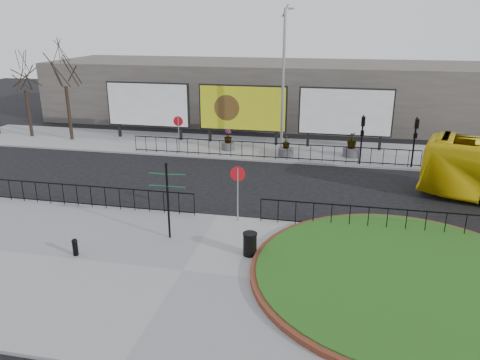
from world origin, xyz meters
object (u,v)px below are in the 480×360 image
(billboard_mid, at_px, (243,108))
(litter_bin, at_px, (250,244))
(planter_b, at_px, (286,149))
(fingerpost_sign, at_px, (168,193))
(planter_a, at_px, (228,142))
(planter_c, at_px, (351,148))
(lamp_post, at_px, (283,80))
(bollard, at_px, (75,246))

(billboard_mid, distance_m, litter_bin, 16.89)
(planter_b, bearing_deg, fingerpost_sign, -104.13)
(litter_bin, relative_size, planter_a, 0.63)
(billboard_mid, distance_m, planter_a, 2.85)
(billboard_mid, bearing_deg, planter_c, -14.73)
(planter_a, height_order, planter_b, planter_a)
(lamp_post, bearing_deg, planter_a, -180.00)
(bollard, bearing_deg, billboard_mid, 81.17)
(fingerpost_sign, xyz_separation_m, litter_bin, (3.44, -0.81, -1.45))
(lamp_post, distance_m, planter_b, 4.33)
(billboard_mid, relative_size, bollard, 9.20)
(planter_a, xyz_separation_m, planter_b, (4.00, -0.74, -0.06))
(billboard_mid, xyz_separation_m, planter_a, (-0.60, -1.97, -1.97))
(litter_bin, xyz_separation_m, planter_a, (-4.20, 14.40, 0.06))
(billboard_mid, relative_size, planter_c, 3.89)
(billboard_mid, xyz_separation_m, litter_bin, (3.60, -16.37, -2.03))
(billboard_mid, xyz_separation_m, fingerpost_sign, (0.16, -15.56, -0.58))
(litter_bin, bearing_deg, lamp_post, 92.36)
(bollard, distance_m, litter_bin, 6.49)
(billboard_mid, xyz_separation_m, planter_c, (7.50, -1.97, -1.91))
(litter_bin, relative_size, planter_c, 0.56)
(billboard_mid, height_order, planter_a, billboard_mid)
(planter_a, bearing_deg, bollard, -97.78)
(fingerpost_sign, relative_size, planter_b, 2.30)
(fingerpost_sign, xyz_separation_m, planter_c, (7.34, 13.59, -1.33))
(lamp_post, relative_size, bollard, 13.70)
(fingerpost_sign, distance_m, litter_bin, 3.82)
(billboard_mid, xyz_separation_m, planter_b, (3.40, -2.71, -2.02))
(planter_c, bearing_deg, planter_a, 180.00)
(litter_bin, bearing_deg, planter_c, 74.85)
(lamp_post, relative_size, planter_c, 5.79)
(bollard, bearing_deg, planter_c, 56.93)
(planter_c, bearing_deg, lamp_post, 180.00)
(planter_b, bearing_deg, billboard_mid, 141.42)
(planter_a, bearing_deg, lamp_post, 0.00)
(lamp_post, distance_m, fingerpost_sign, 14.17)
(planter_a, height_order, planter_c, planter_c)
(lamp_post, height_order, planter_b, lamp_post)
(fingerpost_sign, distance_m, planter_c, 15.50)
(bollard, distance_m, planter_a, 15.89)
(fingerpost_sign, height_order, planter_b, fingerpost_sign)
(fingerpost_sign, bearing_deg, billboard_mid, 92.44)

